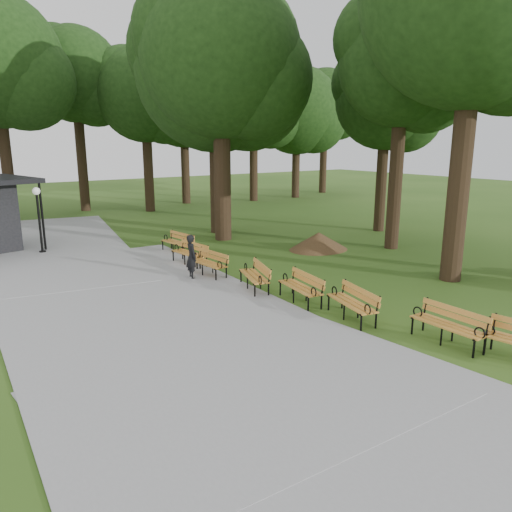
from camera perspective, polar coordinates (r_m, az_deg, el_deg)
ground at (r=13.61m, az=7.27°, el=-6.79°), size 100.00×100.00×0.00m
path at (r=14.04m, az=-13.62°, el=-6.30°), size 12.00×38.00×0.06m
person at (r=16.83m, az=-7.59°, el=-0.10°), size 0.45×0.62×1.55m
lamp_post at (r=22.25m, az=-24.32°, el=5.45°), size 0.32×0.32×2.80m
dirt_mound at (r=21.45m, az=7.38°, el=1.78°), size 2.30×2.30×0.77m
bench_1 at (r=12.35m, az=21.66°, el=-7.65°), size 0.65×1.90×0.88m
bench_2 at (r=13.25m, az=11.18°, el=-5.49°), size 1.07×2.00×0.88m
bench_3 at (r=14.40m, az=5.22°, el=-3.74°), size 0.94×1.98×0.88m
bench_4 at (r=15.53m, az=-0.23°, el=-2.41°), size 1.20×2.00×0.88m
bench_5 at (r=17.25m, az=-5.73°, el=-0.86°), size 0.80×1.95×0.88m
bench_6 at (r=18.80m, az=-7.85°, el=0.28°), size 0.86×1.96×0.88m
bench_7 at (r=20.86m, az=-9.26°, el=1.53°), size 0.88×1.97×0.88m
lawn_tree_1 at (r=22.21m, az=16.95°, el=20.93°), size 5.33×5.33×10.52m
lawn_tree_2 at (r=23.45m, az=-4.20°, el=22.28°), size 7.25×7.25×11.98m
lawn_tree_4 at (r=25.30m, az=-4.83°, el=20.82°), size 7.83×7.83×11.90m
lawn_tree_5 at (r=26.35m, az=15.08°, el=17.36°), size 5.08×5.08×9.28m
tree_backdrop at (r=36.02m, az=-10.09°, el=18.98°), size 38.30×10.14×16.56m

